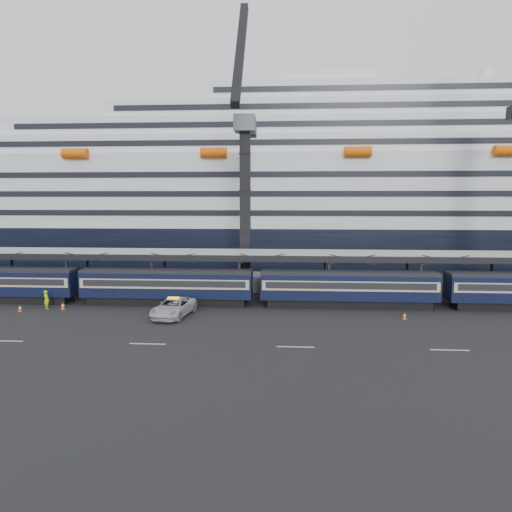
# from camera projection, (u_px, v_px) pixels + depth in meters

# --- Properties ---
(ground) EXTENTS (260.00, 260.00, 0.00)m
(ground) POSITION_uv_depth(u_px,v_px,m) (457.00, 335.00, 39.35)
(ground) COLOR black
(ground) RESTS_ON ground
(train) EXTENTS (133.05, 3.00, 4.05)m
(train) POSITION_uv_depth(u_px,v_px,m) (380.00, 287.00, 49.27)
(train) COLOR black
(train) RESTS_ON ground
(canopy) EXTENTS (130.00, 6.25, 5.53)m
(canopy) POSITION_uv_depth(u_px,v_px,m) (414.00, 255.00, 52.56)
(canopy) COLOR gray
(canopy) RESTS_ON ground
(cruise_ship) EXTENTS (214.09, 28.84, 34.00)m
(cruise_ship) POSITION_uv_depth(u_px,v_px,m) (361.00, 195.00, 83.42)
(cruise_ship) COLOR black
(cruise_ship) RESTS_ON ground
(crane_dark_near) EXTENTS (4.50, 17.75, 35.08)m
(crane_dark_near) POSITION_uv_depth(u_px,v_px,m) (245.00, 197.00, 57.53)
(crane_dark_near) COLOR #4C4F54
(crane_dark_near) RESTS_ON ground
(pickup_truck) EXTENTS (3.96, 6.85, 1.80)m
(pickup_truck) POSITION_uv_depth(u_px,v_px,m) (173.00, 307.00, 45.69)
(pickup_truck) COLOR #AAABB1
(pickup_truck) RESTS_ON ground
(worker) EXTENTS (0.88, 0.80, 2.02)m
(worker) POSITION_uv_depth(u_px,v_px,m) (46.00, 300.00, 48.68)
(worker) COLOR #B6E50C
(worker) RESTS_ON ground
(traffic_cone_a) EXTENTS (0.38, 0.38, 0.76)m
(traffic_cone_a) POSITION_uv_depth(u_px,v_px,m) (20.00, 308.00, 47.61)
(traffic_cone_a) COLOR #E65407
(traffic_cone_a) RESTS_ON ground
(traffic_cone_b) EXTENTS (0.42, 0.42, 0.83)m
(traffic_cone_b) POSITION_uv_depth(u_px,v_px,m) (63.00, 306.00, 48.58)
(traffic_cone_b) COLOR #E65407
(traffic_cone_b) RESTS_ON ground
(traffic_cone_c) EXTENTS (0.35, 0.35, 0.70)m
(traffic_cone_c) POSITION_uv_depth(u_px,v_px,m) (177.00, 315.00, 44.81)
(traffic_cone_c) COLOR #E65407
(traffic_cone_c) RESTS_ON ground
(traffic_cone_d) EXTENTS (0.36, 0.36, 0.72)m
(traffic_cone_d) POSITION_uv_depth(u_px,v_px,m) (405.00, 316.00, 44.61)
(traffic_cone_d) COLOR #E65407
(traffic_cone_d) RESTS_ON ground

